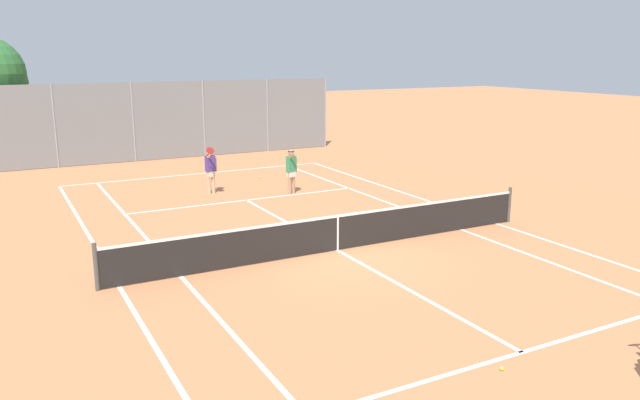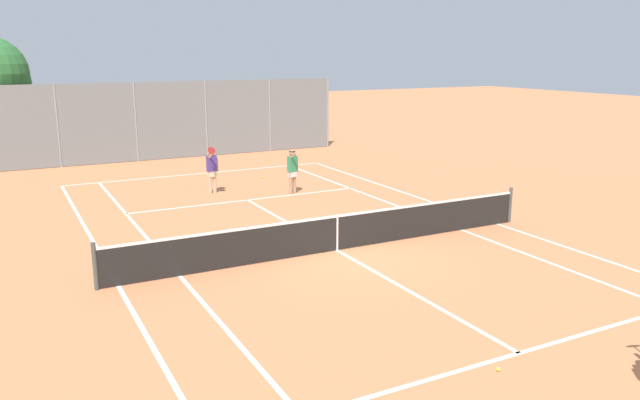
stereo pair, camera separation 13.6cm
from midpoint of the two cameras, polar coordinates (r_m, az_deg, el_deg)
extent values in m
plane|color=#CC7A4C|center=(16.22, 1.81, -4.63)|extent=(120.00, 120.00, 0.00)
cube|color=silver|center=(26.92, -10.71, 2.40)|extent=(11.00, 0.10, 0.01)
cube|color=silver|center=(14.49, -17.69, -7.52)|extent=(0.10, 23.80, 0.01)
cube|color=silver|center=(19.42, 16.11, -2.12)|extent=(0.10, 23.80, 0.01)
cube|color=silver|center=(14.75, -12.42, -6.81)|extent=(0.10, 23.80, 0.01)
cube|color=silver|center=(18.52, 13.03, -2.68)|extent=(0.10, 23.80, 0.01)
cube|color=silver|center=(11.50, 18.07, -13.16)|extent=(8.26, 0.10, 0.01)
cube|color=silver|center=(21.82, -6.45, 0.01)|extent=(8.26, 0.10, 0.01)
cube|color=silver|center=(16.22, 1.81, -4.62)|extent=(0.10, 12.80, 0.01)
cylinder|color=#474C47|center=(14.26, -19.63, -5.74)|extent=(0.10, 0.10, 1.07)
cylinder|color=#474C47|center=(19.59, 17.17, -0.45)|extent=(0.10, 0.10, 1.07)
cube|color=black|center=(16.09, 1.82, -3.06)|extent=(11.90, 0.02, 0.89)
cube|color=white|center=(15.96, 1.83, -1.49)|extent=(11.90, 0.03, 0.06)
cube|color=white|center=(16.09, 1.82, -3.13)|extent=(0.05, 0.03, 0.89)
cylinder|color=#D8A884|center=(23.02, -9.45, 1.65)|extent=(0.13, 0.13, 0.82)
cylinder|color=#D8A884|center=(22.93, -9.85, 1.59)|extent=(0.13, 0.13, 0.82)
cube|color=beige|center=(22.91, -9.68, 2.43)|extent=(0.31, 0.23, 0.24)
cube|color=#4C388C|center=(22.85, -9.71, 3.31)|extent=(0.37, 0.26, 0.56)
sphere|color=#D8A884|center=(22.78, -9.75, 4.28)|extent=(0.22, 0.22, 0.22)
cylinder|color=black|center=(22.77, -9.76, 4.44)|extent=(0.23, 0.23, 0.02)
cylinder|color=#D8A884|center=(22.96, -9.23, 3.23)|extent=(0.08, 0.08, 0.52)
cylinder|color=#D8A884|center=(22.62, -9.86, 3.95)|extent=(0.16, 0.46, 0.35)
cylinder|color=maroon|center=(22.31, -9.86, 4.24)|extent=(0.08, 0.25, 0.22)
cylinder|color=maroon|center=(22.18, -9.72, 4.48)|extent=(0.31, 0.24, 0.23)
cylinder|color=tan|center=(22.68, -2.18, 1.64)|extent=(0.13, 0.13, 0.82)
cylinder|color=tan|center=(22.56, -2.53, 1.58)|extent=(0.13, 0.13, 0.82)
cube|color=white|center=(22.55, -2.36, 2.43)|extent=(0.32, 0.25, 0.24)
cube|color=#338C59|center=(22.49, -2.37, 3.33)|extent=(0.38, 0.28, 0.56)
sphere|color=tan|center=(22.42, -2.38, 4.32)|extent=(0.22, 0.22, 0.22)
cylinder|color=black|center=(22.41, -2.38, 4.48)|extent=(0.23, 0.23, 0.02)
cylinder|color=tan|center=(22.64, -1.95, 3.25)|extent=(0.08, 0.08, 0.52)
cylinder|color=tan|center=(22.25, -2.40, 3.98)|extent=(0.20, 0.46, 0.35)
sphere|color=#D1DB33|center=(25.65, -5.12, 2.11)|extent=(0.07, 0.07, 0.07)
sphere|color=#D1DB33|center=(10.81, 16.35, -14.64)|extent=(0.07, 0.07, 0.07)
cylinder|color=gray|center=(29.95, -22.74, 6.26)|extent=(0.08, 0.08, 3.69)
cylinder|color=gray|center=(30.42, -16.36, 6.85)|extent=(0.08, 0.08, 3.69)
cylinder|color=gray|center=(31.25, -10.24, 7.34)|extent=(0.08, 0.08, 3.69)
cylinder|color=gray|center=(32.42, -4.48, 7.72)|extent=(0.08, 0.08, 3.69)
cylinder|color=gray|center=(33.89, 0.84, 8.00)|extent=(0.08, 0.08, 3.69)
cube|color=slate|center=(30.79, -13.26, 7.11)|extent=(16.92, 0.02, 3.65)
sphere|color=#2D6B33|center=(31.58, -26.79, 9.56)|extent=(2.27, 2.27, 2.27)
camera|label=1|loc=(0.07, -89.78, 0.05)|focal=35.00mm
camera|label=2|loc=(0.07, 90.22, -0.05)|focal=35.00mm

